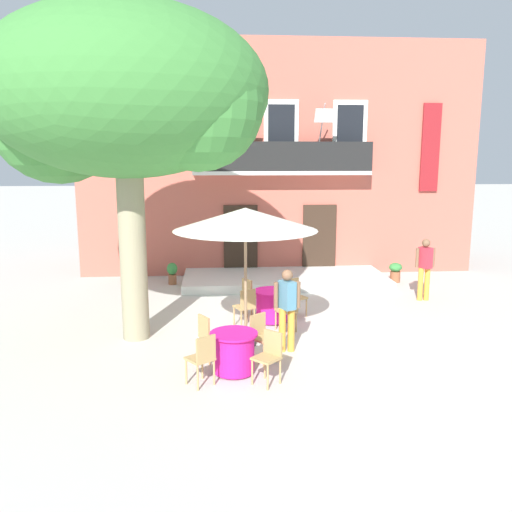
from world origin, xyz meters
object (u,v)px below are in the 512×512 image
Objects in this scene: cafe_chair_near_tree_1 at (209,334)px; cafe_chair_near_tree_3 at (269,354)px; cafe_table_middle at (272,305)px; ground_planter_left at (172,272)px; cafe_umbrella at (245,220)px; ground_planter_right at (395,271)px; cafe_chair_middle_2 at (251,294)px; cafe_chair_middle_1 at (295,295)px; cafe_chair_near_tree_0 at (261,334)px; cafe_chair_middle_3 at (246,305)px; pedestrian_mid_plaza at (425,266)px; plane_tree at (122,99)px; cafe_chair_middle_0 at (289,308)px; pedestrian_near_entrance at (287,306)px; cafe_chair_near_tree_2 at (202,356)px; cafe_table_near_tree at (234,352)px.

cafe_chair_near_tree_3 is at bearing -45.78° from cafe_chair_near_tree_1.
cafe_table_middle is 1.29× the size of ground_planter_left.
cafe_chair_near_tree_1 and cafe_chair_near_tree_3 have the same top height.
cafe_umbrella is 7.51m from ground_planter_right.
cafe_chair_middle_2 is at bearing 83.66° from cafe_umbrella.
cafe_chair_near_tree_1 and cafe_chair_middle_1 have the same top height.
cafe_chair_middle_2 is 5.63m from ground_planter_right.
cafe_chair_near_tree_0 is 1.05× the size of cafe_table_middle.
cafe_chair_middle_3 is 5.33m from pedestrian_mid_plaza.
cafe_chair_near_tree_3 is (2.71, -2.56, -4.45)m from plane_tree.
cafe_chair_near_tree_0 is at bearing -74.92° from cafe_umbrella.
cafe_chair_middle_0 is (1.76, 1.66, 0.00)m from cafe_chair_near_tree_1.
ground_planter_right is at bearing 46.36° from cafe_umbrella.
cafe_chair_middle_3 is at bearing -64.95° from ground_planter_left.
cafe_chair_middle_2 reaches higher than cafe_table_middle.
ground_planter_left is (-2.65, 3.90, -0.02)m from cafe_table_middle.
cafe_chair_middle_3 is at bearing -158.26° from pedestrian_mid_plaza.
plane_tree is 5.27m from pedestrian_near_entrance.
cafe_chair_near_tree_2 is 1.00× the size of cafe_chair_near_tree_3.
cafe_chair_middle_3 is 4.75m from ground_planter_left.
cafe_chair_middle_0 is 0.99m from cafe_chair_middle_3.
ground_planter_right is 7.01m from pedestrian_near_entrance.
cafe_chair_middle_0 is (3.43, 0.17, -4.45)m from plane_tree.
pedestrian_near_entrance is at bearing -102.15° from cafe_chair_middle_1.
pedestrian_near_entrance is at bearing -140.09° from pedestrian_mid_plaza.
plane_tree is at bearing 149.62° from cafe_chair_near_tree_0.
plane_tree is 5.61m from cafe_table_middle.
cafe_umbrella reaches higher than cafe_chair_near_tree_0.
cafe_umbrella reaches higher than pedestrian_mid_plaza.
cafe_chair_near_tree_0 is at bearing -100.55° from cafe_table_middle.
cafe_chair_middle_0 is at bearing -58.60° from cafe_chair_middle_2.
cafe_chair_near_tree_2 is at bearing -137.19° from pedestrian_near_entrance.
plane_tree reaches higher than cafe_chair_near_tree_0.
cafe_chair_middle_0 is 0.54× the size of pedestrian_near_entrance.
plane_tree reaches higher than cafe_chair_middle_1.
cafe_table_middle is at bearing 114.77° from cafe_chair_middle_0.
cafe_chair_middle_1 is at bearing 69.64° from cafe_chair_near_tree_0.
cafe_chair_near_tree_1 reaches higher than cafe_table_middle.
cafe_chair_near_tree_3 is 1.61m from pedestrian_near_entrance.
cafe_chair_near_tree_2 is 0.54× the size of pedestrian_mid_plaza.
plane_tree is 7.50× the size of cafe_chair_middle_0.
cafe_table_near_tree is at bearing -101.45° from cafe_umbrella.
pedestrian_mid_plaza is (6.95, -2.34, 0.58)m from ground_planter_left.
cafe_chair_middle_3 reaches higher than ground_planter_left.
cafe_table_middle is 2.03m from pedestrian_near_entrance.
cafe_chair_near_tree_3 is at bearing -81.22° from cafe_umbrella.
cafe_table_near_tree is 2.57m from cafe_chair_middle_3.
cafe_chair_middle_3 is at bearing 10.40° from plane_tree.
cafe_table_near_tree is at bearing -137.45° from pedestrian_near_entrance.
pedestrian_mid_plaza reaches higher than cafe_chair_near_tree_3.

